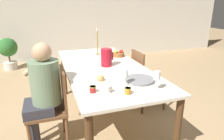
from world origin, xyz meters
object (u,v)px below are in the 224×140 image
(serving_tray, at_px, (139,80))
(jam_jar_amber, at_px, (128,90))
(fruit_bowl, at_px, (118,54))
(bread_plate, at_px, (101,80))
(wine_glass_water, at_px, (125,74))
(potted_plant, at_px, (8,50))
(candlestick_tall, at_px, (97,44))
(jam_jar_red, at_px, (93,89))
(teacup_near_person, at_px, (107,90))
(chair_person_side, at_px, (53,106))
(red_pitcher, at_px, (106,57))
(person_seated, at_px, (43,89))
(chair_opposite, at_px, (145,78))
(wine_glass_juice, at_px, (157,77))

(serving_tray, bearing_deg, jam_jar_amber, -134.09)
(jam_jar_amber, bearing_deg, fruit_bowl, 73.09)
(serving_tray, bearing_deg, bread_plate, 162.67)
(wine_glass_water, relative_size, potted_plant, 0.23)
(candlestick_tall, bearing_deg, jam_jar_red, -106.69)
(teacup_near_person, bearing_deg, chair_person_side, 135.08)
(red_pitcher, xyz_separation_m, candlestick_tall, (0.05, 0.61, 0.06))
(potted_plant, bearing_deg, teacup_near_person, -69.95)
(person_seated, height_order, bread_plate, person_seated)
(red_pitcher, relative_size, fruit_bowl, 1.29)
(chair_opposite, height_order, fruit_bowl, chair_opposite)
(wine_glass_juice, xyz_separation_m, candlestick_tall, (-0.17, 1.48, 0.04))
(red_pitcher, bearing_deg, bread_plate, -113.64)
(jam_jar_amber, relative_size, jam_jar_red, 1.00)
(red_pitcher, xyz_separation_m, wine_glass_water, (-0.02, -0.69, 0.01))
(candlestick_tall, bearing_deg, red_pitcher, -94.27)
(serving_tray, distance_m, bread_plate, 0.40)
(fruit_bowl, bearing_deg, serving_tray, -98.36)
(jam_jar_amber, bearing_deg, wine_glass_water, 75.82)
(jam_jar_amber, bearing_deg, serving_tray, 45.91)
(chair_person_side, bearing_deg, serving_tray, -109.45)
(potted_plant, bearing_deg, red_pitcher, -61.43)
(wine_glass_water, bearing_deg, wine_glass_juice, -37.06)
(person_seated, height_order, wine_glass_water, person_seated)
(serving_tray, bearing_deg, wine_glass_water, -160.32)
(jam_jar_red, bearing_deg, fruit_bowl, 59.25)
(wine_glass_water, relative_size, jam_jar_red, 2.90)
(bread_plate, relative_size, fruit_bowl, 1.04)
(jam_jar_amber, xyz_separation_m, fruit_bowl, (0.38, 1.26, 0.01))
(red_pitcher, height_order, bread_plate, red_pitcher)
(chair_person_side, height_order, serving_tray, chair_person_side)
(jam_jar_red, xyz_separation_m, potted_plant, (-1.22, 3.63, -0.34))
(potted_plant, bearing_deg, jam_jar_amber, -68.10)
(jam_jar_amber, distance_m, candlestick_tall, 1.48)
(wine_glass_juice, xyz_separation_m, jam_jar_amber, (-0.28, 0.01, -0.10))
(person_seated, bearing_deg, red_pitcher, -67.62)
(bread_plate, bearing_deg, wine_glass_juice, -40.40)
(teacup_near_person, relative_size, serving_tray, 0.41)
(chair_person_side, bearing_deg, potted_plant, 15.18)
(teacup_near_person, xyz_separation_m, potted_plant, (-1.34, 3.68, -0.34))
(teacup_near_person, xyz_separation_m, bread_plate, (0.02, 0.28, -0.01))
(teacup_near_person, relative_size, jam_jar_red, 2.07)
(wine_glass_juice, relative_size, teacup_near_person, 1.47)
(bread_plate, distance_m, jam_jar_red, 0.27)
(chair_opposite, xyz_separation_m, teacup_near_person, (-0.88, -0.93, 0.32))
(jam_jar_amber, bearing_deg, potted_plant, 111.90)
(chair_person_side, relative_size, chair_opposite, 1.00)
(teacup_near_person, distance_m, fruit_bowl, 1.31)
(person_seated, distance_m, potted_plant, 3.33)
(serving_tray, relative_size, bread_plate, 1.67)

